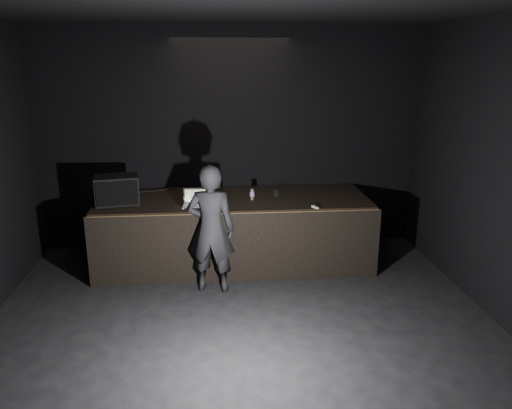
{
  "coord_description": "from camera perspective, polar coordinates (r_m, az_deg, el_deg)",
  "views": [
    {
      "loc": [
        -0.29,
        -4.39,
        2.99
      ],
      "look_at": [
        0.29,
        2.3,
        1.03
      ],
      "focal_mm": 35.0,
      "sensor_mm": 36.0,
      "label": 1
    }
  ],
  "objects": [
    {
      "name": "plastic_cup",
      "position": [
        7.47,
        2.3,
        1.24
      ],
      "size": [
        0.08,
        0.08,
        0.1
      ],
      "primitive_type": "cylinder",
      "color": "white",
      "rests_on": "stage_riser"
    },
    {
      "name": "riser_lip",
      "position": [
        6.72,
        -2.29,
        -0.89
      ],
      "size": [
        3.92,
        0.1,
        0.01
      ],
      "primitive_type": "cube",
      "color": "brown",
      "rests_on": "stage_riser"
    },
    {
      "name": "room_walls",
      "position": [
        4.51,
        -1.2,
        3.9
      ],
      "size": [
        6.1,
        7.1,
        3.52
      ],
      "color": "black",
      "rests_on": "ground"
    },
    {
      "name": "laptop",
      "position": [
        7.09,
        -6.99,
        0.36
      ],
      "size": [
        0.34,
        0.3,
        0.22
      ],
      "rotation": [
        0.0,
        0.0,
        -0.04
      ],
      "color": "white",
      "rests_on": "stage_riser"
    },
    {
      "name": "beer_can",
      "position": [
        7.33,
        -0.44,
        1.2
      ],
      "size": [
        0.07,
        0.07,
        0.16
      ],
      "color": "silver",
      "rests_on": "stage_riser"
    },
    {
      "name": "stage_monitor",
      "position": [
        7.37,
        -15.62,
        1.63
      ],
      "size": [
        0.67,
        0.54,
        0.4
      ],
      "rotation": [
        0.0,
        0.0,
        0.18
      ],
      "color": "black",
      "rests_on": "stage_riser"
    },
    {
      "name": "wii_remote",
      "position": [
        6.96,
        6.77,
        -0.32
      ],
      "size": [
        0.07,
        0.15,
        0.03
      ],
      "primitive_type": "cube",
      "rotation": [
        0.0,
        0.0,
        0.31
      ],
      "color": "white",
      "rests_on": "stage_riser"
    },
    {
      "name": "person",
      "position": [
        6.53,
        -5.16,
        -2.82
      ],
      "size": [
        0.69,
        0.52,
        1.72
      ],
      "primitive_type": "imported",
      "rotation": [
        0.0,
        0.0,
        2.95
      ],
      "color": "black",
      "rests_on": "ground"
    },
    {
      "name": "ground",
      "position": [
        5.32,
        -1.06,
        -17.88
      ],
      "size": [
        7.0,
        7.0,
        0.0
      ],
      "primitive_type": "plane",
      "color": "black",
      "rests_on": "ground"
    },
    {
      "name": "stage_riser",
      "position": [
        7.55,
        -2.51,
        -2.97
      ],
      "size": [
        4.0,
        1.5,
        1.0
      ],
      "primitive_type": "cube",
      "color": "black",
      "rests_on": "ground"
    },
    {
      "name": "cable",
      "position": [
        7.94,
        -12.48,
        1.45
      ],
      "size": [
        0.9,
        0.25,
        0.02
      ],
      "primitive_type": "cylinder",
      "rotation": [
        0.0,
        1.57,
        0.25
      ],
      "color": "black",
      "rests_on": "stage_riser"
    }
  ]
}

